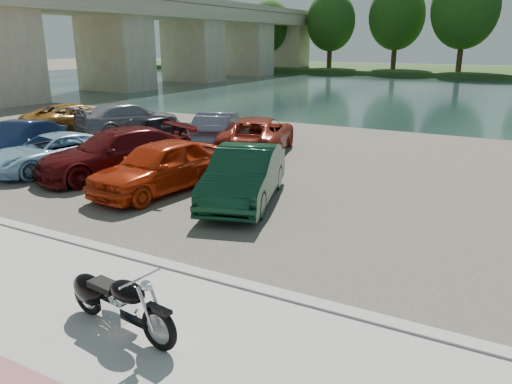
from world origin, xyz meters
TOP-DOWN VIEW (x-y plane):
  - ground at (0.00, 0.00)m, footprint 200.00×200.00m
  - promenade at (0.00, -1.00)m, footprint 60.00×6.00m
  - kerb at (0.00, 2.00)m, footprint 60.00×0.30m
  - parking_lot at (0.00, 11.00)m, footprint 60.00×18.00m
  - river at (0.00, 40.00)m, footprint 120.00×40.00m
  - far_bank at (0.00, 72.00)m, footprint 120.00×24.00m
  - bridge at (-28.00, 41.02)m, footprint 7.00×56.00m
  - motorcycle at (0.58, -0.14)m, footprint 2.33×0.76m
  - car_1 at (-11.06, 6.87)m, footprint 2.43×4.47m
  - car_2 at (-8.56, 6.35)m, footprint 2.88×4.79m
  - car_3 at (-6.08, 6.94)m, footprint 3.96×5.70m
  - car_4 at (-3.60, 6.11)m, footprint 2.35×4.71m
  - car_5 at (-0.88, 6.44)m, footprint 2.92×4.90m
  - car_6 at (-13.61, 12.13)m, footprint 3.44×5.53m
  - car_7 at (-11.05, 12.95)m, footprint 3.68×5.57m
  - car_8 at (-8.55, 12.08)m, footprint 2.61×3.96m
  - car_9 at (-5.87, 12.91)m, footprint 2.87×4.64m
  - car_10 at (-3.62, 12.26)m, footprint 3.89×5.74m

SIDE VIEW (x-z plane):
  - ground at x=0.00m, z-range 0.00..0.00m
  - river at x=0.00m, z-range 0.00..0.00m
  - parking_lot at x=0.00m, z-range 0.00..0.04m
  - promenade at x=0.00m, z-range 0.00..0.10m
  - kerb at x=0.00m, z-range 0.00..0.14m
  - far_bank at x=0.00m, z-range 0.00..0.60m
  - motorcycle at x=0.58m, z-range 0.04..1.09m
  - car_2 at x=-8.56m, z-range 0.04..1.28m
  - car_8 at x=-8.55m, z-range 0.04..1.29m
  - car_1 at x=-11.06m, z-range 0.04..1.44m
  - car_6 at x=-13.61m, z-range 0.04..1.47m
  - car_9 at x=-5.87m, z-range 0.04..1.48m
  - car_10 at x=-3.62m, z-range 0.04..1.50m
  - car_7 at x=-11.05m, z-range 0.04..1.54m
  - car_5 at x=-0.88m, z-range 0.04..1.57m
  - car_3 at x=-6.08m, z-range 0.04..1.57m
  - car_4 at x=-3.60m, z-range 0.04..1.58m
  - bridge at x=-28.00m, z-range 1.24..9.79m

